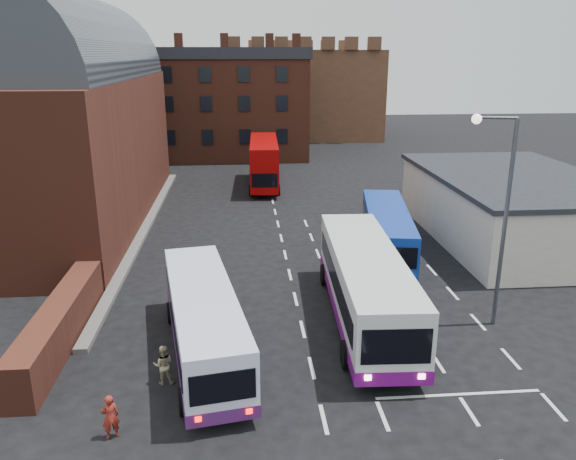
{
  "coord_description": "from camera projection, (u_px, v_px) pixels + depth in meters",
  "views": [
    {
      "loc": [
        -2.54,
        -19.73,
        11.66
      ],
      "look_at": [
        0.0,
        10.0,
        2.2
      ],
      "focal_mm": 35.0,
      "sensor_mm": 36.0,
      "label": 1
    }
  ],
  "objects": [
    {
      "name": "ground",
      "position": [
        309.0,
        357.0,
        22.47
      ],
      "size": [
        180.0,
        180.0,
        0.0
      ],
      "primitive_type": "plane",
      "color": "black"
    },
    {
      "name": "railway_station",
      "position": [
        52.0,
        113.0,
        38.85
      ],
      "size": [
        12.0,
        28.0,
        16.0
      ],
      "color": "#602B1E",
      "rests_on": "ground"
    },
    {
      "name": "forecourt_wall",
      "position": [
        60.0,
        324.0,
        23.27
      ],
      "size": [
        1.2,
        10.0,
        1.8
      ],
      "primitive_type": "cube",
      "color": "#602B1E",
      "rests_on": "ground"
    },
    {
      "name": "cream_building",
      "position": [
        513.0,
        206.0,
        36.33
      ],
      "size": [
        10.4,
        16.4,
        4.25
      ],
      "color": "beige",
      "rests_on": "ground"
    },
    {
      "name": "brick_terrace",
      "position": [
        209.0,
        109.0,
        64.01
      ],
      "size": [
        22.0,
        10.0,
        11.0
      ],
      "primitive_type": "cube",
      "color": "brown",
      "rests_on": "ground"
    },
    {
      "name": "castle_keep",
      "position": [
        296.0,
        92.0,
        83.83
      ],
      "size": [
        22.0,
        22.0,
        12.0
      ],
      "primitive_type": "cube",
      "color": "brown",
      "rests_on": "ground"
    },
    {
      "name": "bus_white_outbound",
      "position": [
        204.0,
        317.0,
        22.14
      ],
      "size": [
        4.09,
        10.65,
        2.84
      ],
      "rotation": [
        0.0,
        0.0,
        0.17
      ],
      "color": "white",
      "rests_on": "ground"
    },
    {
      "name": "bus_white_inbound",
      "position": [
        365.0,
        281.0,
        24.92
      ],
      "size": [
        3.48,
        12.27,
        3.32
      ],
      "rotation": [
        0.0,
        0.0,
        3.1
      ],
      "color": "silver",
      "rests_on": "ground"
    },
    {
      "name": "bus_blue",
      "position": [
        387.0,
        229.0,
        33.18
      ],
      "size": [
        4.03,
        10.63,
        2.83
      ],
      "rotation": [
        0.0,
        0.0,
        2.98
      ],
      "color": "#0E32A0",
      "rests_on": "ground"
    },
    {
      "name": "bus_red_double",
      "position": [
        264.0,
        162.0,
        50.47
      ],
      "size": [
        2.94,
        10.57,
        4.2
      ],
      "rotation": [
        0.0,
        0.0,
        3.1
      ],
      "color": "#9E0303",
      "rests_on": "ground"
    },
    {
      "name": "street_lamp",
      "position": [
        500.0,
        203.0,
        23.59
      ],
      "size": [
        1.87,
        0.62,
        9.3
      ],
      "rotation": [
        0.0,
        0.0,
        -0.2
      ],
      "color": "#474A4F",
      "rests_on": "ground"
    },
    {
      "name": "pedestrian_red",
      "position": [
        110.0,
        417.0,
        17.58
      ],
      "size": [
        0.66,
        0.57,
        1.53
      ],
      "primitive_type": "imported",
      "rotation": [
        0.0,
        0.0,
        3.6
      ],
      "color": "maroon",
      "rests_on": "ground"
    },
    {
      "name": "pedestrian_beige",
      "position": [
        163.0,
        365.0,
        20.5
      ],
      "size": [
        0.76,
        0.61,
        1.53
      ],
      "primitive_type": "imported",
      "rotation": [
        0.0,
        0.0,
        3.18
      ],
      "color": "tan",
      "rests_on": "ground"
    }
  ]
}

